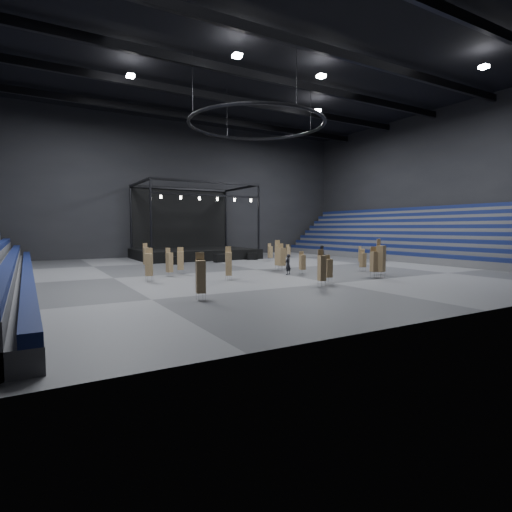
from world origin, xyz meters
TOP-DOWN VIEW (x-y plane):
  - floor at (0.00, 0.00)m, footprint 50.00×50.00m
  - ceiling at (0.00, 0.00)m, footprint 50.00×42.00m
  - wall_back at (0.00, 21.00)m, footprint 50.00×0.20m
  - wall_front at (0.00, -21.00)m, footprint 50.00×0.20m
  - wall_right at (25.00, 0.00)m, footprint 0.20×42.00m
  - bleachers_right at (22.94, 0.00)m, footprint 7.20×40.00m
  - stage at (0.00, 16.24)m, footprint 14.00×10.00m
  - truss_ring at (-0.00, 0.00)m, footprint 12.30×12.30m
  - roof_girders at (0.00, -0.00)m, footprint 49.00×30.35m
  - floodlights at (0.00, -4.00)m, footprint 28.60×16.60m
  - flight_case_left at (-4.50, 8.69)m, footprint 1.33×0.85m
  - flight_case_mid at (0.39, 8.74)m, footprint 1.48×0.97m
  - flight_case_right at (5.17, 9.97)m, footprint 1.34×0.94m
  - chair_stack_0 at (7.40, -5.81)m, footprint 0.46×0.46m
  - chair_stack_1 at (-10.70, -3.41)m, footprint 0.65×0.65m
  - chair_stack_2 at (5.24, -9.83)m, footprint 0.67×0.67m
  - chair_stack_3 at (1.49, -1.37)m, footprint 0.52×0.52m
  - chair_stack_4 at (4.91, -9.51)m, footprint 0.64×0.64m
  - chair_stack_5 at (6.20, 7.58)m, footprint 0.44×0.44m
  - chair_stack_6 at (-10.32, -11.99)m, footprint 0.55×0.55m
  - chair_stack_7 at (-8.44, 6.16)m, footprint 0.45×0.45m
  - chair_stack_8 at (-7.40, -0.52)m, footprint 0.65×0.65m
  - chair_stack_9 at (-0.09, -10.03)m, footprint 0.52×0.52m
  - chair_stack_10 at (-1.58, -11.15)m, footprint 0.48×0.48m
  - chair_stack_11 at (6.77, -8.54)m, footprint 0.62×0.62m
  - chair_stack_12 at (-8.54, -1.22)m, footprint 0.53×0.53m
  - chair_stack_13 at (1.45, -1.92)m, footprint 0.58×0.58m
  - chair_stack_14 at (9.00, 8.01)m, footprint 0.51×0.51m
  - chair_stack_15 at (11.43, -1.58)m, footprint 0.55×0.55m
  - chair_stack_16 at (1.58, -4.80)m, footprint 0.46×0.46m
  - chair_stack_17 at (-5.55, -5.54)m, footprint 0.56×0.56m
  - man_center at (0.24, -4.66)m, footprint 0.71×0.59m
  - crew_member at (9.40, 2.21)m, footprint 0.98×1.11m

SIDE VIEW (x-z plane):
  - floor at x=0.00m, z-range 0.00..0.00m
  - flight_case_right at x=5.17m, z-range 0.00..0.81m
  - flight_case_left at x=-4.50m, z-range 0.00..0.82m
  - flight_case_mid at x=0.39m, z-range 0.00..0.91m
  - man_center at x=0.24m, z-range 0.00..1.66m
  - crew_member at x=9.40m, z-range 0.00..1.91m
  - chair_stack_14 at x=9.00m, z-range 0.07..1.89m
  - chair_stack_16 at x=1.58m, z-range 0.06..1.93m
  - chair_stack_0 at x=7.40m, z-range 0.07..1.95m
  - chair_stack_9 at x=-0.09m, z-range 0.07..2.00m
  - chair_stack_15 at x=11.43m, z-range 0.07..2.02m
  - chair_stack_5 at x=6.20m, z-range 0.06..2.07m
  - chair_stack_11 at x=6.77m, z-range 0.08..2.06m
  - chair_stack_12 at x=-8.54m, z-range 0.03..2.27m
  - chair_stack_8 at x=-7.40m, z-range 0.07..2.30m
  - chair_stack_7 at x=-8.44m, z-range 0.03..2.39m
  - chair_stack_10 at x=-1.58m, z-range 0.02..2.43m
  - chair_stack_17 at x=-5.55m, z-range 0.02..2.47m
  - chair_stack_4 at x=4.91m, z-range 0.07..2.43m
  - chair_stack_1 at x=-10.70m, z-range 0.06..2.44m
  - chair_stack_13 at x=1.45m, z-range 0.08..2.48m
  - chair_stack_6 at x=-10.32m, z-range 0.03..2.54m
  - chair_stack_3 at x=1.49m, z-range 0.04..2.73m
  - stage at x=0.00m, z-range -3.15..6.05m
  - chair_stack_2 at x=5.24m, z-range 0.03..2.97m
  - bleachers_right at x=22.94m, z-range -1.47..4.93m
  - wall_back at x=0.00m, z-range 0.00..18.00m
  - wall_front at x=0.00m, z-range 0.00..18.00m
  - wall_right at x=25.00m, z-range 0.00..18.00m
  - truss_ring at x=0.00m, z-range 10.43..15.58m
  - floodlights at x=0.00m, z-range 16.48..16.73m
  - roof_girders at x=0.00m, z-range 16.85..17.55m
  - ceiling at x=0.00m, z-range 17.90..18.10m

